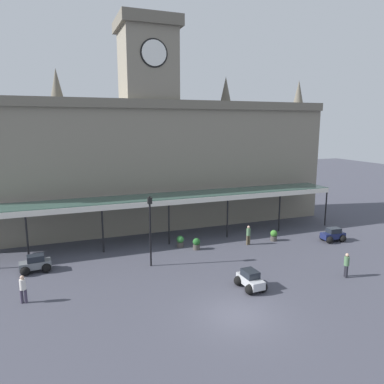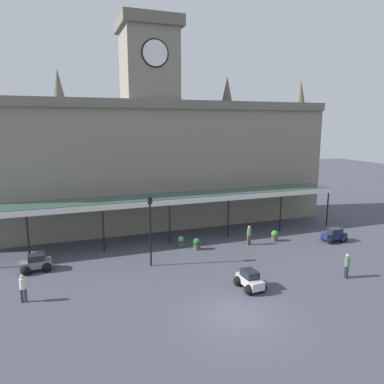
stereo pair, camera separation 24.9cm
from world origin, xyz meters
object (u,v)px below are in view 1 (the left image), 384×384
pedestrian_beside_cars (347,264)px  pedestrian_crossing_forecourt (248,234)px  car_silver_sedan (250,281)px  car_grey_sedan (35,265)px  car_navy_sedan (333,236)px  planter_by_canopy (274,235)px  victorian_lamppost (150,223)px  pedestrian_near_entrance (23,288)px  planter_near_kerb (196,244)px  planter_forecourt_centre (180,241)px

pedestrian_beside_cars → pedestrian_crossing_forecourt: bearing=109.3°
car_silver_sedan → car_grey_sedan: (-12.67, 7.58, 0.00)m
car_navy_sedan → planter_by_canopy: bearing=157.9°
pedestrian_crossing_forecourt → victorian_lamppost: bearing=-169.6°
pedestrian_crossing_forecourt → pedestrian_near_entrance: bearing=-165.4°
car_grey_sedan → planter_near_kerb: 12.13m
victorian_lamppost → planter_by_canopy: 12.00m
car_grey_sedan → planter_by_canopy: car_grey_sedan is taller
pedestrian_near_entrance → victorian_lamppost: 8.97m
car_silver_sedan → planter_forecourt_centre: size_ratio=2.17×
pedestrian_near_entrance → planter_by_canopy: bearing=13.1°
car_silver_sedan → car_grey_sedan: 14.77m
planter_by_canopy → planter_forecourt_centre: 8.35m
car_navy_sedan → planter_forecourt_centre: 13.43m
pedestrian_crossing_forecourt → car_silver_sedan: bearing=-118.5°
pedestrian_crossing_forecourt → car_grey_sedan: bearing=179.4°
planter_by_canopy → car_silver_sedan: bearing=-131.3°
car_silver_sedan → pedestrian_beside_cars: bearing=-6.1°
car_navy_sedan → planter_forecourt_centre: (-13.02, 3.29, -0.01)m
pedestrian_crossing_forecourt → pedestrian_beside_cars: (2.86, -8.15, 0.00)m
planter_by_canopy → pedestrian_crossing_forecourt: bearing=-176.8°
car_grey_sedan → pedestrian_crossing_forecourt: size_ratio=1.27×
car_navy_sedan → victorian_lamppost: bearing=179.5°
car_silver_sedan → planter_near_kerb: (-0.54, 7.85, -0.01)m
car_grey_sedan → victorian_lamppost: (7.78, -1.81, 2.70)m
planter_near_kerb → car_navy_sedan: bearing=-10.5°
planter_near_kerb → planter_forecourt_centre: bearing=134.5°
car_silver_sedan → planter_near_kerb: car_silver_sedan is taller
car_navy_sedan → planter_forecourt_centre: car_navy_sedan is taller
planter_by_canopy → planter_near_kerb: bearing=177.7°
pedestrian_near_entrance → pedestrian_beside_cars: size_ratio=1.00×
victorian_lamppost → planter_by_canopy: size_ratio=5.41×
planter_by_canopy → victorian_lamppost: bearing=-171.2°
pedestrian_beside_cars → planter_by_canopy: 8.31m
car_navy_sedan → car_silver_sedan: bearing=-153.8°
car_grey_sedan → pedestrian_near_entrance: 4.65m
planter_by_canopy → planter_forecourt_centre: same height
car_grey_sedan → victorian_lamppost: bearing=-13.1°
planter_forecourt_centre → pedestrian_near_entrance: bearing=-152.7°
victorian_lamppost → planter_near_kerb: size_ratio=5.41×
planter_near_kerb → planter_by_canopy: bearing=-2.3°
victorian_lamppost → planter_by_canopy: bearing=8.8°
pedestrian_near_entrance → victorian_lamppost: (8.21, 2.81, 2.30)m
pedestrian_crossing_forecourt → planter_forecourt_centre: size_ratio=1.74×
pedestrian_crossing_forecourt → pedestrian_beside_cars: bearing=-70.7°
planter_by_canopy → planter_near_kerb: same height
car_navy_sedan → planter_forecourt_centre: size_ratio=2.19×
car_grey_sedan → victorian_lamppost: size_ratio=0.41×
victorian_lamppost → car_silver_sedan: bearing=-49.7°
car_silver_sedan → car_grey_sedan: bearing=149.1°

